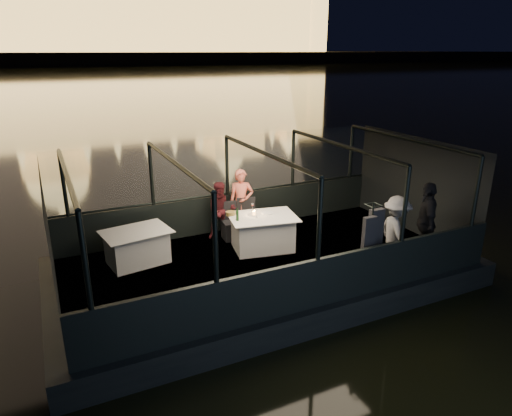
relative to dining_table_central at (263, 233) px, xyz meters
name	(u,v)px	position (x,y,z in m)	size (l,w,h in m)	color
river_water	(56,79)	(-0.25, 79.43, -0.89)	(500.00, 500.00, 0.00)	black
boat_hull	(264,282)	(-0.25, -0.57, -0.89)	(8.60, 4.40, 1.00)	black
boat_deck	(264,262)	(-0.25, -0.57, -0.41)	(8.00, 4.00, 0.04)	black
gunwale_port	(228,212)	(-0.25, 1.43, 0.06)	(8.00, 0.08, 0.90)	black
gunwale_starboard	(317,283)	(-0.25, -2.57, 0.06)	(8.00, 0.08, 0.90)	black
cabin_glass_port	(227,166)	(-0.25, 1.43, 1.21)	(8.00, 0.02, 1.40)	#99B2B2
cabin_glass_starboard	(320,220)	(-0.25, -2.57, 1.21)	(8.00, 0.02, 1.40)	#99B2B2
cabin_roof_glass	(265,153)	(-0.25, -0.57, 1.91)	(8.00, 4.00, 0.02)	#99B2B2
end_wall_fore	(50,243)	(-4.25, -0.57, 0.76)	(0.02, 4.00, 2.30)	black
end_wall_aft	(415,185)	(3.75, -0.57, 0.76)	(0.02, 4.00, 2.30)	black
canopy_ribs	(264,209)	(-0.25, -0.57, 0.76)	(8.00, 4.00, 2.30)	black
embankment	(38,60)	(-0.25, 209.43, 0.11)	(400.00, 140.00, 6.00)	#423D33
dining_table_central	(263,233)	(0.00, 0.00, 0.00)	(1.45, 1.05, 0.77)	white
dining_table_aft	(137,246)	(-2.65, 0.48, 0.00)	(1.33, 0.96, 0.71)	silver
chair_port_left	(231,221)	(-0.41, 0.82, 0.06)	(0.40, 0.40, 0.86)	black
chair_port_right	(250,219)	(0.01, 0.72, 0.06)	(0.43, 0.43, 0.92)	black
coat_stand	(370,240)	(1.05, -2.32, 0.51)	(0.45, 0.36, 1.63)	black
person_woman_coral	(241,204)	(-0.06, 1.02, 0.36)	(0.57, 0.38, 1.58)	#DC6650
person_man_maroon	(221,208)	(-0.59, 0.97, 0.36)	(0.65, 0.51, 1.36)	#401216
passenger_stripe	(396,228)	(2.00, -1.94, 0.47)	(0.98, 0.55, 1.51)	silver
passenger_dark	(426,222)	(2.78, -1.94, 0.47)	(1.00, 0.42, 1.70)	black
wine_bottle	(237,214)	(-0.60, 0.00, 0.53)	(0.06, 0.06, 0.28)	#143817
bread_basket	(231,214)	(-0.60, 0.37, 0.42)	(0.21, 0.21, 0.09)	brown
amber_candle	(254,213)	(-0.13, 0.18, 0.42)	(0.06, 0.06, 0.09)	#FFA03F
plate_near	(268,213)	(0.19, 0.14, 0.39)	(0.26, 0.26, 0.02)	silver
plate_far	(233,215)	(-0.56, 0.33, 0.39)	(0.22, 0.22, 0.01)	silver
wine_glass_white	(236,216)	(-0.60, 0.06, 0.48)	(0.06, 0.06, 0.18)	white
wine_glass_red	(253,207)	(-0.06, 0.40, 0.48)	(0.06, 0.06, 0.18)	silver
wine_glass_empty	(257,213)	(-0.15, 0.00, 0.48)	(0.06, 0.06, 0.18)	white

